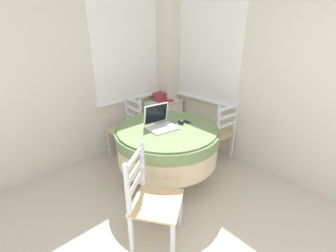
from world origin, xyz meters
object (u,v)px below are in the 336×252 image
(round_dining_table, at_px, (167,141))
(computer_mouse, at_px, (181,122))
(cell_phone, at_px, (187,122))
(corner_cabinet, at_px, (164,119))
(laptop, at_px, (160,123))
(dining_chair_near_back_window, at_px, (127,129))
(dining_chair_camera_near, at_px, (152,201))
(book_on_cabinet, at_px, (166,101))
(storage_box, at_px, (159,97))
(dining_chair_near_right_window, at_px, (218,133))

(round_dining_table, xyz_separation_m, computer_mouse, (0.20, -0.02, 0.20))
(cell_phone, bearing_deg, corner_cabinet, 62.76)
(computer_mouse, relative_size, cell_phone, 0.82)
(laptop, xyz_separation_m, dining_chair_near_back_window, (0.05, 0.81, -0.36))
(dining_chair_near_back_window, relative_size, dining_chair_camera_near, 1.00)
(round_dining_table, height_order, dining_chair_camera_near, dining_chair_camera_near)
(round_dining_table, xyz_separation_m, cell_phone, (0.28, -0.04, 0.18))
(corner_cabinet, bearing_deg, book_on_cabinet, -76.84)
(round_dining_table, xyz_separation_m, dining_chair_camera_near, (-0.68, -0.54, -0.13))
(round_dining_table, distance_m, dining_chair_camera_near, 0.88)
(cell_phone, bearing_deg, round_dining_table, 172.00)
(cell_phone, bearing_deg, dining_chair_camera_near, -152.32)
(dining_chair_near_back_window, distance_m, storage_box, 0.83)
(computer_mouse, height_order, dining_chair_near_back_window, dining_chair_near_back_window)
(round_dining_table, distance_m, laptop, 0.24)
(dining_chair_near_back_window, bearing_deg, storage_box, 10.87)
(corner_cabinet, xyz_separation_m, storage_box, (-0.05, 0.04, 0.40))
(cell_phone, bearing_deg, dining_chair_near_back_window, 107.57)
(corner_cabinet, bearing_deg, round_dining_table, -129.64)
(computer_mouse, relative_size, dining_chair_near_back_window, 0.10)
(round_dining_table, bearing_deg, book_on_cabinet, 48.34)
(round_dining_table, xyz_separation_m, storage_box, (0.75, 1.01, 0.18))
(dining_chair_camera_near, relative_size, book_on_cabinet, 4.47)
(cell_phone, height_order, dining_chair_camera_near, dining_chair_camera_near)
(computer_mouse, distance_m, cell_phone, 0.09)
(laptop, relative_size, book_on_cabinet, 1.74)
(computer_mouse, relative_size, dining_chair_camera_near, 0.10)
(laptop, xyz_separation_m, book_on_cabinet, (0.86, 0.85, -0.10))
(laptop, relative_size, cell_phone, 3.08)
(computer_mouse, height_order, book_on_cabinet, computer_mouse)
(laptop, relative_size, storage_box, 2.21)
(dining_chair_near_back_window, relative_size, dining_chair_near_right_window, 1.00)
(computer_mouse, xyz_separation_m, dining_chair_near_right_window, (0.66, -0.09, -0.33))
(dining_chair_near_back_window, xyz_separation_m, storage_box, (0.75, 0.14, 0.31))
(storage_box, distance_m, book_on_cabinet, 0.13)
(cell_phone, relative_size, dining_chair_near_back_window, 0.13)
(dining_chair_near_right_window, relative_size, corner_cabinet, 1.33)
(round_dining_table, height_order, book_on_cabinet, round_dining_table)
(dining_chair_near_back_window, bearing_deg, round_dining_table, -89.73)
(dining_chair_camera_near, bearing_deg, laptop, 44.00)
(dining_chair_near_right_window, bearing_deg, dining_chair_near_back_window, 131.54)
(cell_phone, relative_size, dining_chair_near_right_window, 0.13)
(laptop, distance_m, dining_chair_camera_near, 0.94)
(dining_chair_near_back_window, height_order, corner_cabinet, dining_chair_near_back_window)
(round_dining_table, distance_m, dining_chair_near_back_window, 0.88)
(dining_chair_near_back_window, height_order, book_on_cabinet, dining_chair_near_back_window)
(dining_chair_near_back_window, distance_m, corner_cabinet, 0.82)
(computer_mouse, distance_m, corner_cabinet, 1.23)
(laptop, xyz_separation_m, dining_chair_camera_near, (-0.63, -0.61, -0.36))
(laptop, distance_m, dining_chair_near_right_window, 1.00)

